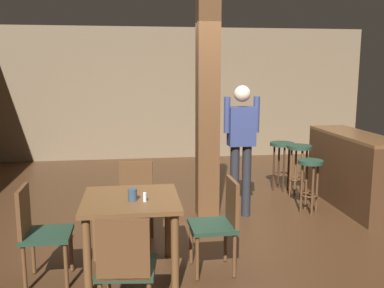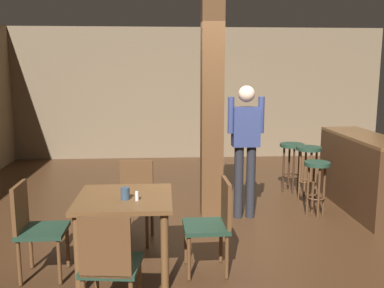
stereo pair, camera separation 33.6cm
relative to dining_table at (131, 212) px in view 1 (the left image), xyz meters
The scene contains 15 objects.
ground_plane 1.59m from the dining_table, 40.02° to the left, with size 10.80×10.80×0.00m, color #422816.
wall_back 5.61m from the dining_table, 78.33° to the left, with size 8.00×0.10×2.80m, color #756047.
pillar 2.05m from the dining_table, 58.49° to the left, with size 0.28×0.28×2.80m, color brown.
dining_table is the anchor object (origin of this frame).
chair_east 0.84m from the dining_table, ahead, with size 0.43×0.43×0.89m.
chair_west 0.84m from the dining_table, behind, with size 0.43×0.43×0.89m.
chair_north 0.81m from the dining_table, 87.25° to the left, with size 0.47×0.47×0.89m.
chair_south 0.86m from the dining_table, 92.58° to the right, with size 0.46×0.46×0.89m.
napkin_cup 0.21m from the dining_table, 78.87° to the right, with size 0.08×0.08×0.11m, color #33475B.
salt_shaker 0.25m from the dining_table, 46.07° to the right, with size 0.03×0.03×0.08m, color silver.
standing_person 2.08m from the dining_table, 46.28° to the left, with size 0.47×0.22×1.72m.
bar_counter 3.46m from the dining_table, 29.33° to the left, with size 0.56×1.86×1.04m.
bar_stool_near 2.80m from the dining_table, 32.10° to the left, with size 0.33×0.33×0.73m.
bar_stool_mid 3.36m from the dining_table, 41.66° to the left, with size 0.37×0.37×0.79m.
bar_stool_far 3.51m from the dining_table, 47.69° to the left, with size 0.38×0.38×0.78m.
Camera 1 is at (-1.08, -4.76, 1.92)m, focal length 40.00 mm.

